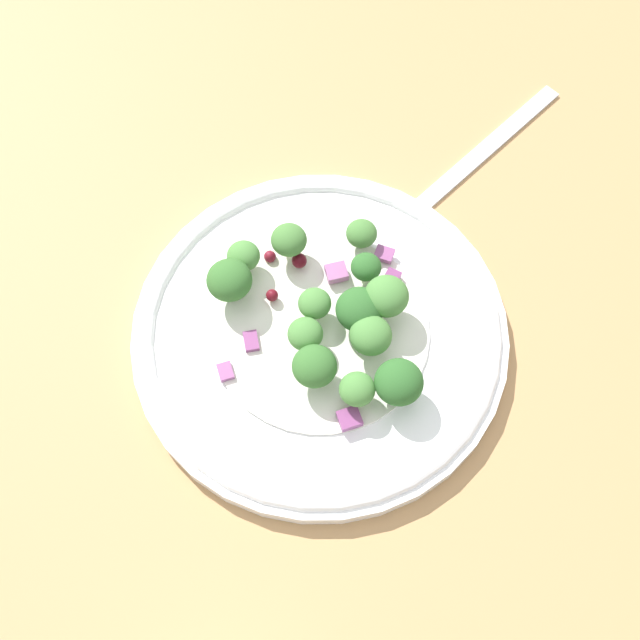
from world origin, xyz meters
TOP-DOWN VIEW (x-y plane):
  - ground_plane at (0.00, 0.00)cm, footprint 180.00×180.00cm
  - plate at (-0.00, 1.89)cm, footprint 23.88×23.88cm
  - dressing_pool at (-0.00, 1.89)cm, footprint 13.85×13.85cm
  - broccoli_floret_0 at (-1.58, 0.44)cm, footprint 2.95×2.95cm
  - broccoli_floret_1 at (-0.18, -2.75)cm, footprint 1.96×1.96cm
  - broccoli_floret_2 at (-3.20, 0.99)cm, footprint 2.58×2.58cm
  - broccoli_floret_3 at (-6.28, 2.30)cm, footprint 2.93×2.93cm
  - broccoli_floret_4 at (-1.82, 4.66)cm, footprint 2.70×2.70cm
  - broccoli_floret_5 at (0.89, 1.31)cm, footprint 2.07×2.07cm
  - broccoli_floret_6 at (-2.41, -1.61)cm, footprint 2.76×2.76cm
  - broccoli_floret_7 at (4.93, -1.06)cm, footprint 2.32×2.32cm
  - broccoli_floret_8 at (0.40, 3.30)cm, footprint 2.18×2.18cm
  - broccoli_floret_9 at (6.54, 1.54)cm, footprint 2.13×2.13cm
  - broccoli_floret_10 at (1.81, -4.65)cm, footprint 2.03×2.03cm
  - broccoli_floret_11 at (-4.61, 4.13)cm, footprint 2.16×2.16cm
  - broccoli_floret_12 at (5.88, 3.56)cm, footprint 2.87×2.87cm
  - cranberry_0 at (5.74, 0.08)cm, footprint 0.79×0.79cm
  - cranberry_1 at (3.86, -0.76)cm, footprint 0.99×0.99cm
  - cranberry_2 at (3.68, 2.18)cm, footprint 0.79×0.79cm
  - onion_bit_0 at (-1.45, -3.67)cm, footprint 1.14×1.27cm
  - onion_bit_1 at (2.64, 7.83)cm, footprint 1.42×1.35cm
  - onion_bit_2 at (2.75, 5.31)cm, footprint 1.57×1.51cm
  - onion_bit_3 at (-0.12, -4.79)cm, footprint 1.47×1.34cm
  - onion_bit_4 at (-5.16, 5.49)cm, footprint 1.72×1.76cm
  - onion_bit_5 at (1.54, -1.70)cm, footprint 1.76×1.79cm
  - fork at (0.18, -14.52)cm, footprint 3.90×18.68cm

SIDE VIEW (x-z plane):
  - ground_plane at x=0.00cm, z-range -2.00..0.00cm
  - fork at x=0.18cm, z-range 0.00..0.50cm
  - plate at x=0.00cm, z-range 0.01..1.71cm
  - dressing_pool at x=0.00cm, z-range 1.20..1.40cm
  - onion_bit_2 at x=2.75cm, z-range 1.22..1.76cm
  - onion_bit_1 at x=2.64cm, z-range 1.35..1.76cm
  - cranberry_0 at x=5.74cm, z-range 1.28..2.08cm
  - onion_bit_4 at x=-5.16cm, z-range 1.49..2.06cm
  - onion_bit_3 at x=-0.12cm, z-range 1.59..1.98cm
  - onion_bit_0 at x=-1.45cm, z-range 1.54..2.05cm
  - onion_bit_5 at x=1.54cm, z-range 1.64..2.21cm
  - cranberry_2 at x=3.68cm, z-range 1.56..2.35cm
  - cranberry_1 at x=3.86cm, z-range 1.68..2.67cm
  - broccoli_floret_10 at x=1.81cm, z-range 1.60..3.66cm
  - broccoli_floret_1 at x=-0.18cm, z-range 1.88..3.87cm
  - broccoli_floret_9 at x=6.54cm, z-range 1.83..3.98cm
  - broccoli_floret_5 at x=0.89cm, z-range 1.86..3.96cm
  - broccoli_floret_11 at x=-4.61cm, z-range 1.85..4.04cm
  - broccoli_floret_8 at x=0.40cm, z-range 1.88..4.08cm
  - broccoli_floret_0 at x=-1.58cm, z-range 1.61..4.60cm
  - broccoli_floret_3 at x=-6.28cm, z-range 1.63..4.59cm
  - broccoli_floret_7 at x=4.93cm, z-range 2.02..4.37cm
  - broccoli_floret_4 at x=-1.82cm, z-range 1.83..4.57cm
  - broccoli_floret_2 at x=-3.20cm, z-range 1.93..4.55cm
  - broccoli_floret_12 at x=5.88cm, z-range 1.88..4.78cm
  - broccoli_floret_6 at x=-2.41cm, z-range 2.10..4.89cm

